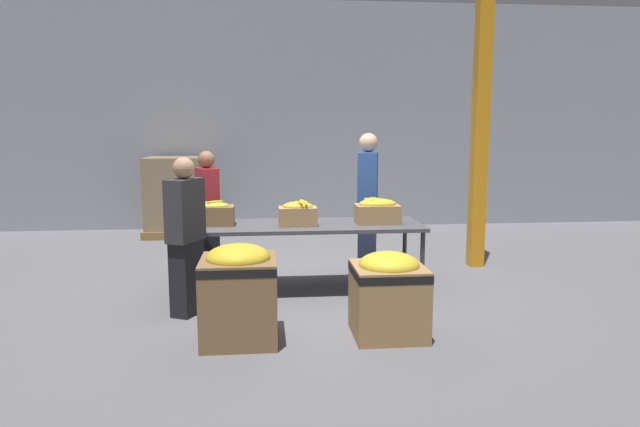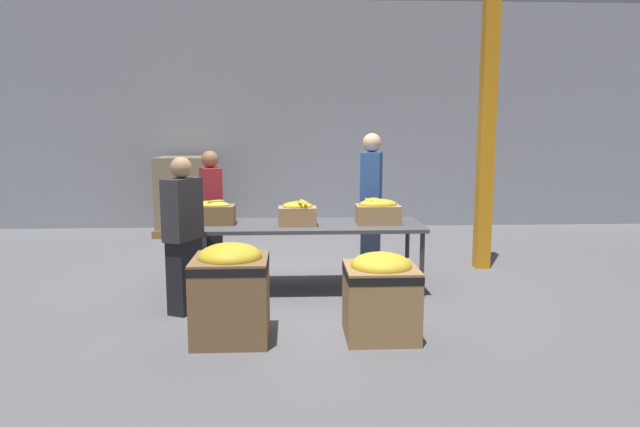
{
  "view_description": "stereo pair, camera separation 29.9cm",
  "coord_description": "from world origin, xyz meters",
  "px_view_note": "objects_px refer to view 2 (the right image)",
  "views": [
    {
      "loc": [
        -0.36,
        -6.16,
        1.77
      ],
      "look_at": [
        0.24,
        -0.04,
        0.86
      ],
      "focal_mm": 32.0,
      "sensor_mm": 36.0,
      "label": 1
    },
    {
      "loc": [
        -0.06,
        -6.18,
        1.77
      ],
      "look_at": [
        0.24,
        -0.04,
        0.86
      ],
      "focal_mm": 32.0,
      "sensor_mm": 36.0,
      "label": 2
    }
  ],
  "objects_px": {
    "sorting_table": "(298,228)",
    "banana_box_2": "(378,211)",
    "banana_box_0": "(212,213)",
    "donation_bin_0": "(231,289)",
    "support_pillar": "(487,111)",
    "volunteer_1": "(371,204)",
    "volunteer_0": "(211,214)",
    "banana_box_1": "(298,213)",
    "volunteer_2": "(183,236)",
    "pallet_stack_0": "(187,196)",
    "donation_bin_1": "(381,293)"
  },
  "relations": [
    {
      "from": "sorting_table",
      "to": "volunteer_1",
      "type": "distance_m",
      "value": 1.19
    },
    {
      "from": "volunteer_2",
      "to": "support_pillar",
      "type": "distance_m",
      "value": 4.05
    },
    {
      "from": "sorting_table",
      "to": "donation_bin_0",
      "type": "xyz_separation_m",
      "value": [
        -0.58,
        -1.49,
        -0.26
      ]
    },
    {
      "from": "banana_box_0",
      "to": "donation_bin_0",
      "type": "relative_size",
      "value": 0.58
    },
    {
      "from": "volunteer_2",
      "to": "donation_bin_0",
      "type": "bearing_deg",
      "value": -120.22
    },
    {
      "from": "banana_box_1",
      "to": "pallet_stack_0",
      "type": "bearing_deg",
      "value": 116.94
    },
    {
      "from": "banana_box_0",
      "to": "banana_box_2",
      "type": "distance_m",
      "value": 1.81
    },
    {
      "from": "sorting_table",
      "to": "banana_box_2",
      "type": "height_order",
      "value": "banana_box_2"
    },
    {
      "from": "donation_bin_0",
      "to": "pallet_stack_0",
      "type": "xyz_separation_m",
      "value": [
        -1.27,
        5.03,
        0.21
      ]
    },
    {
      "from": "sorting_table",
      "to": "support_pillar",
      "type": "relative_size",
      "value": 0.68
    },
    {
      "from": "sorting_table",
      "to": "banana_box_2",
      "type": "xyz_separation_m",
      "value": [
        0.88,
        -0.03,
        0.18
      ]
    },
    {
      "from": "donation_bin_0",
      "to": "support_pillar",
      "type": "distance_m",
      "value": 4.12
    },
    {
      "from": "volunteer_0",
      "to": "support_pillar",
      "type": "xyz_separation_m",
      "value": [
        3.41,
        0.23,
        1.24
      ]
    },
    {
      "from": "banana_box_1",
      "to": "pallet_stack_0",
      "type": "distance_m",
      "value": 4.08
    },
    {
      "from": "volunteer_1",
      "to": "support_pillar",
      "type": "xyz_separation_m",
      "value": [
        1.46,
        0.15,
        1.14
      ]
    },
    {
      "from": "volunteer_2",
      "to": "sorting_table",
      "type": "bearing_deg",
      "value": -31.38
    },
    {
      "from": "sorting_table",
      "to": "banana_box_2",
      "type": "distance_m",
      "value": 0.9
    },
    {
      "from": "volunteer_0",
      "to": "donation_bin_0",
      "type": "xyz_separation_m",
      "value": [
        0.45,
        -2.17,
        -0.32
      ]
    },
    {
      "from": "banana_box_0",
      "to": "donation_bin_0",
      "type": "distance_m",
      "value": 1.62
    },
    {
      "from": "volunteer_1",
      "to": "donation_bin_0",
      "type": "xyz_separation_m",
      "value": [
        -1.5,
        -2.25,
        -0.42
      ]
    },
    {
      "from": "volunteer_1",
      "to": "support_pillar",
      "type": "bearing_deg",
      "value": 109.17
    },
    {
      "from": "banana_box_1",
      "to": "volunteer_2",
      "type": "distance_m",
      "value": 1.28
    },
    {
      "from": "banana_box_1",
      "to": "volunteer_1",
      "type": "bearing_deg",
      "value": 42.93
    },
    {
      "from": "banana_box_2",
      "to": "donation_bin_0",
      "type": "xyz_separation_m",
      "value": [
        -1.46,
        -1.46,
        -0.44
      ]
    },
    {
      "from": "volunteer_1",
      "to": "pallet_stack_0",
      "type": "bearing_deg",
      "value": -121.97
    },
    {
      "from": "sorting_table",
      "to": "support_pillar",
      "type": "bearing_deg",
      "value": 20.86
    },
    {
      "from": "banana_box_0",
      "to": "volunteer_1",
      "type": "distance_m",
      "value": 1.98
    },
    {
      "from": "sorting_table",
      "to": "banana_box_1",
      "type": "height_order",
      "value": "banana_box_1"
    },
    {
      "from": "banana_box_0",
      "to": "pallet_stack_0",
      "type": "relative_size",
      "value": 0.37
    },
    {
      "from": "banana_box_2",
      "to": "donation_bin_1",
      "type": "height_order",
      "value": "banana_box_2"
    },
    {
      "from": "banana_box_1",
      "to": "support_pillar",
      "type": "distance_m",
      "value": 2.82
    },
    {
      "from": "volunteer_2",
      "to": "pallet_stack_0",
      "type": "xyz_separation_m",
      "value": [
        -0.74,
        4.27,
        -0.11
      ]
    },
    {
      "from": "sorting_table",
      "to": "banana_box_0",
      "type": "height_order",
      "value": "banana_box_0"
    },
    {
      "from": "banana_box_1",
      "to": "banana_box_2",
      "type": "xyz_separation_m",
      "value": [
        0.88,
        0.07,
        0.01
      ]
    },
    {
      "from": "banana_box_1",
      "to": "banana_box_2",
      "type": "bearing_deg",
      "value": 4.49
    },
    {
      "from": "banana_box_1",
      "to": "donation_bin_0",
      "type": "relative_size",
      "value": 0.49
    },
    {
      "from": "volunteer_0",
      "to": "donation_bin_1",
      "type": "distance_m",
      "value": 2.8
    },
    {
      "from": "banana_box_2",
      "to": "volunteer_2",
      "type": "xyz_separation_m",
      "value": [
        -1.99,
        -0.7,
        -0.13
      ]
    },
    {
      "from": "banana_box_1",
      "to": "volunteer_2",
      "type": "xyz_separation_m",
      "value": [
        -1.11,
        -0.63,
        -0.12
      ]
    },
    {
      "from": "donation_bin_1",
      "to": "volunteer_2",
      "type": "bearing_deg",
      "value": 157.12
    },
    {
      "from": "volunteer_0",
      "to": "banana_box_0",
      "type": "bearing_deg",
      "value": -9.48
    },
    {
      "from": "volunteer_2",
      "to": "pallet_stack_0",
      "type": "height_order",
      "value": "volunteer_2"
    },
    {
      "from": "volunteer_2",
      "to": "donation_bin_1",
      "type": "xyz_separation_m",
      "value": [
        1.8,
        -0.76,
        -0.36
      ]
    },
    {
      "from": "banana_box_0",
      "to": "volunteer_0",
      "type": "xyz_separation_m",
      "value": [
        -0.1,
        0.65,
        -0.11
      ]
    },
    {
      "from": "sorting_table",
      "to": "banana_box_0",
      "type": "relative_size",
      "value": 5.68
    },
    {
      "from": "sorting_table",
      "to": "banana_box_1",
      "type": "bearing_deg",
      "value": -92.24
    },
    {
      "from": "donation_bin_1",
      "to": "volunteer_0",
      "type": "bearing_deg",
      "value": 128.49
    },
    {
      "from": "volunteer_1",
      "to": "pallet_stack_0",
      "type": "xyz_separation_m",
      "value": [
        -2.76,
        2.78,
        -0.21
      ]
    },
    {
      "from": "banana_box_0",
      "to": "support_pillar",
      "type": "xyz_separation_m",
      "value": [
        3.31,
        0.88,
        1.13
      ]
    },
    {
      "from": "sorting_table",
      "to": "support_pillar",
      "type": "distance_m",
      "value": 2.86
    }
  ]
}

